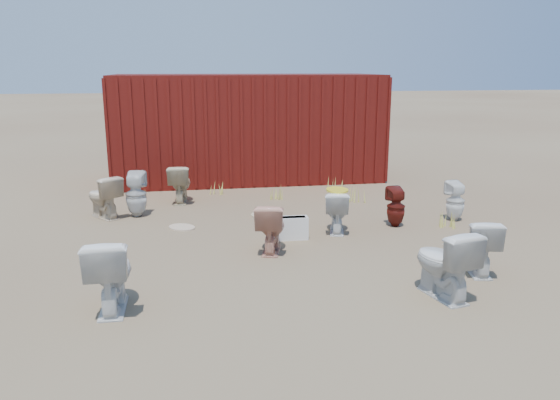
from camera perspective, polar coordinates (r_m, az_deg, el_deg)
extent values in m
plane|color=brown|center=(8.08, 0.71, -4.79)|extent=(100.00, 100.00, 0.00)
cube|color=#54100E|center=(12.88, -3.42, 7.63)|extent=(6.00, 2.40, 2.40)
imported|color=white|center=(6.18, -17.34, -7.30)|extent=(0.47, 0.82, 0.83)
imported|color=tan|center=(7.74, -0.96, -2.85)|extent=(0.57, 0.78, 0.72)
imported|color=silver|center=(6.48, 16.74, -6.30)|extent=(0.62, 0.89, 0.82)
imported|color=#5F1610|center=(9.16, 12.02, -0.71)|extent=(0.31, 0.32, 0.66)
imported|color=silver|center=(7.39, 20.05, -4.48)|extent=(0.55, 0.78, 0.73)
imported|color=silver|center=(9.86, -14.80, 0.58)|extent=(0.40, 0.41, 0.80)
imported|color=beige|center=(9.94, -17.97, 0.31)|extent=(0.77, 0.84, 0.75)
imported|color=beige|center=(10.73, -10.40, 1.70)|extent=(0.49, 0.76, 0.74)
imported|color=white|center=(8.70, 5.95, -1.19)|extent=(0.53, 0.73, 0.67)
imported|color=white|center=(9.77, 17.85, -0.11)|extent=(0.34, 0.34, 0.68)
ellipsoid|color=yellow|center=(8.61, 6.00, 1.06)|extent=(0.34, 0.43, 0.02)
cube|color=silver|center=(8.33, 1.20, -2.95)|extent=(0.51, 0.22, 0.35)
ellipsoid|color=tan|center=(9.66, -1.88, -1.61)|extent=(0.47, 0.56, 0.02)
ellipsoid|color=#CBB193|center=(9.08, -10.21, -2.83)|extent=(0.59, 0.58, 0.02)
cone|color=#BCB64B|center=(10.74, -14.81, 0.27)|extent=(0.36, 0.36, 0.30)
cone|color=#BCB64B|center=(10.73, -0.56, 0.70)|extent=(0.32, 0.32, 0.29)
cone|color=#BCB64B|center=(10.74, 8.11, 0.62)|extent=(0.36, 0.36, 0.31)
cone|color=#BCB64B|center=(11.31, -6.49, 1.22)|extent=(0.30, 0.30, 0.26)
cone|color=#BCB64B|center=(11.42, 5.93, 1.51)|extent=(0.34, 0.34, 0.32)
cone|color=#BCB64B|center=(9.32, 16.92, -2.05)|extent=(0.28, 0.28, 0.25)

